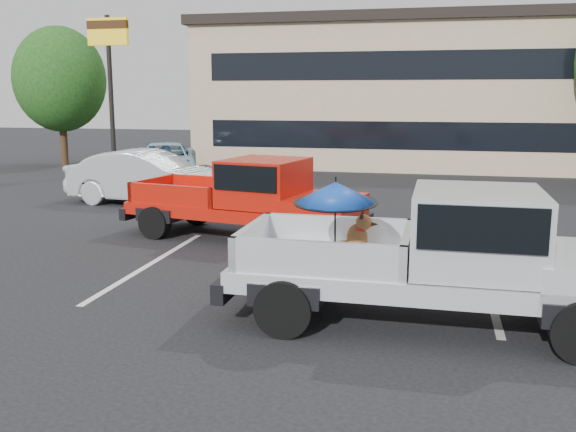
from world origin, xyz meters
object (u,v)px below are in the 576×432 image
silver_pickup (457,251)px  silver_sedan (149,177)px  motel_sign (109,52)px  red_pickup (258,196)px  blue_suv (165,161)px  tree_left (60,80)px  tree_back (522,66)px

silver_pickup → silver_sedan: bearing=135.6°
motel_sign → red_pickup: size_ratio=1.07×
motel_sign → silver_pickup: motel_sign is taller
red_pickup → blue_suv: red_pickup is taller
motel_sign → red_pickup: bearing=-48.7°
silver_sedan → blue_suv: (-1.71, 5.13, -0.10)m
silver_pickup → red_pickup: (-4.00, 4.52, -0.09)m
motel_sign → silver_sedan: bearing=-54.6°
tree_left → silver_pickup: (16.41, -17.10, -2.68)m
silver_sedan → blue_suv: size_ratio=0.97×
red_pickup → blue_suv: 10.72m
motel_sign → tree_left: (-4.00, 3.00, -0.92)m
tree_back → silver_pickup: tree_back is taller
silver_pickup → silver_sedan: (-8.28, 8.28, -0.29)m
motel_sign → blue_suv: 4.71m
tree_left → silver_sedan: 12.36m
motel_sign → tree_back: (16.00, 10.00, -0.24)m
silver_pickup → blue_suv: silver_pickup is taller
motel_sign → tree_back: tree_back is taller
silver_pickup → red_pickup: silver_pickup is taller
motel_sign → red_pickup: motel_sign is taller
tree_left → silver_pickup: tree_left is taller
tree_left → silver_sedan: tree_left is taller
tree_back → blue_suv: tree_back is taller
motel_sign → silver_sedan: 8.13m
blue_suv → silver_sedan: bearing=-92.2°
silver_pickup → red_pickup: bearing=132.1°
motel_sign → tree_back: bearing=32.0°
red_pickup → silver_sedan: (-4.27, 3.75, -0.19)m
tree_left → tree_back: bearing=19.3°
red_pickup → silver_pickup: bearing=-36.8°
tree_back → motel_sign: bearing=-148.0°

